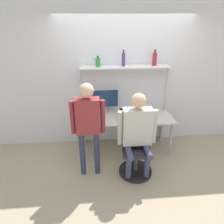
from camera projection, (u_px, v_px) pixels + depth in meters
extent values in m
plane|color=tan|center=(128.00, 160.00, 4.09)|extent=(12.00, 12.00, 0.00)
cube|color=silver|center=(124.00, 78.00, 4.24)|extent=(8.00, 0.06, 2.70)
cube|color=beige|center=(126.00, 117.00, 4.14)|extent=(1.74, 0.74, 0.03)
cylinder|color=#A5A5AA|center=(84.00, 144.00, 3.95)|extent=(0.05, 0.05, 0.69)
cylinder|color=#A5A5AA|center=(171.00, 140.00, 4.08)|extent=(0.05, 0.05, 0.69)
cylinder|color=#A5A5AA|center=(84.00, 128.00, 4.51)|extent=(0.05, 0.05, 0.69)
cylinder|color=#A5A5AA|center=(161.00, 124.00, 4.64)|extent=(0.05, 0.05, 0.69)
cube|color=white|center=(125.00, 67.00, 3.98)|extent=(1.65, 0.26, 0.02)
cylinder|color=#B2B2B7|center=(83.00, 109.00, 4.24)|extent=(0.04, 0.04, 1.62)
cylinder|color=#B2B2B7|center=(164.00, 106.00, 4.37)|extent=(0.04, 0.04, 1.62)
cylinder|color=#B7B7BC|center=(105.00, 112.00, 4.30)|extent=(0.22, 0.22, 0.01)
cylinder|color=#B7B7BC|center=(105.00, 109.00, 4.28)|extent=(0.06, 0.06, 0.12)
cube|color=#B7B7BC|center=(105.00, 98.00, 4.19)|extent=(0.53, 0.01, 0.35)
cube|color=navy|center=(105.00, 98.00, 4.18)|extent=(0.51, 0.02, 0.33)
cube|color=silver|center=(128.00, 120.00, 4.00)|extent=(0.34, 0.22, 0.01)
cube|color=black|center=(128.00, 120.00, 3.98)|extent=(0.29, 0.12, 0.00)
cube|color=silver|center=(128.00, 113.00, 4.01)|extent=(0.34, 0.10, 0.20)
cube|color=black|center=(128.00, 113.00, 4.01)|extent=(0.30, 0.08, 0.18)
cube|color=black|center=(142.00, 118.00, 4.04)|extent=(0.07, 0.15, 0.01)
cube|color=black|center=(142.00, 118.00, 4.04)|extent=(0.06, 0.13, 0.00)
cylinder|color=black|center=(135.00, 171.00, 3.75)|extent=(0.56, 0.56, 0.06)
cylinder|color=#4C4C51|center=(136.00, 160.00, 3.66)|extent=(0.06, 0.06, 0.38)
cube|color=#26262B|center=(136.00, 150.00, 3.57)|extent=(0.50, 0.50, 0.05)
cube|color=#26262B|center=(136.00, 130.00, 3.66)|extent=(0.42, 0.08, 0.45)
cylinder|color=#38425B|center=(129.00, 168.00, 3.50)|extent=(0.09, 0.09, 0.49)
cylinder|color=#38425B|center=(147.00, 167.00, 3.52)|extent=(0.09, 0.09, 0.49)
cylinder|color=#38425B|center=(129.00, 152.00, 3.40)|extent=(0.10, 0.38, 0.10)
cylinder|color=#38425B|center=(148.00, 151.00, 3.43)|extent=(0.10, 0.38, 0.10)
cube|color=beige|center=(137.00, 126.00, 3.43)|extent=(0.46, 0.20, 0.60)
cylinder|color=beige|center=(120.00, 128.00, 3.41)|extent=(0.08, 0.08, 0.57)
cylinder|color=beige|center=(154.00, 127.00, 3.45)|extent=(0.08, 0.08, 0.57)
sphere|color=#D8AD8C|center=(139.00, 101.00, 3.24)|extent=(0.23, 0.23, 0.23)
cylinder|color=#2D3856|center=(82.00, 154.00, 3.59)|extent=(0.09, 0.09, 0.80)
cylinder|color=#2D3856|center=(97.00, 153.00, 3.61)|extent=(0.09, 0.09, 0.80)
cube|color=maroon|center=(88.00, 116.00, 3.31)|extent=(0.37, 0.20, 0.57)
cylinder|color=maroon|center=(73.00, 118.00, 3.30)|extent=(0.08, 0.08, 0.54)
cylinder|color=maroon|center=(103.00, 116.00, 3.34)|extent=(0.08, 0.08, 0.54)
sphere|color=#D8AD8C|center=(86.00, 90.00, 3.14)|extent=(0.22, 0.22, 0.22)
cylinder|color=#593372|center=(123.00, 60.00, 3.92)|extent=(0.06, 0.06, 0.23)
cylinder|color=#593372|center=(124.00, 52.00, 3.86)|extent=(0.03, 0.03, 0.04)
cylinder|color=black|center=(124.00, 50.00, 3.85)|extent=(0.03, 0.03, 0.01)
cylinder|color=maroon|center=(155.00, 59.00, 3.97)|extent=(0.08, 0.08, 0.23)
cylinder|color=maroon|center=(155.00, 52.00, 3.91)|extent=(0.04, 0.04, 0.04)
cylinder|color=black|center=(155.00, 50.00, 3.90)|extent=(0.04, 0.04, 0.01)
cylinder|color=#2D8C3F|center=(98.00, 63.00, 3.90)|extent=(0.09, 0.09, 0.15)
cylinder|color=#2D8C3F|center=(98.00, 57.00, 3.86)|extent=(0.04, 0.04, 0.03)
cylinder|color=black|center=(98.00, 56.00, 3.85)|extent=(0.04, 0.04, 0.01)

